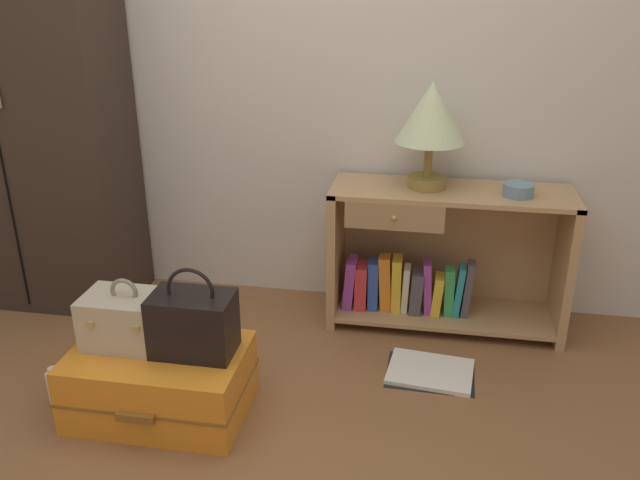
# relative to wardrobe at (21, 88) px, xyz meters

# --- Properties ---
(back_wall) EXTENTS (6.40, 0.10, 2.60)m
(back_wall) POSITION_rel_wardrobe_xyz_m (1.28, 0.30, 0.24)
(back_wall) COLOR beige
(back_wall) RESTS_ON ground_plane
(wardrobe) EXTENTS (0.91, 0.47, 2.13)m
(wardrobe) POSITION_rel_wardrobe_xyz_m (0.00, 0.00, 0.00)
(wardrobe) COLOR #33261E
(wardrobe) RESTS_ON ground_plane
(bookshelf) EXTENTS (1.07, 0.37, 0.67)m
(bookshelf) POSITION_rel_wardrobe_xyz_m (1.95, 0.05, -0.74)
(bookshelf) COLOR tan
(bookshelf) RESTS_ON ground_plane
(table_lamp) EXTENTS (0.31, 0.31, 0.47)m
(table_lamp) POSITION_rel_wardrobe_xyz_m (1.89, 0.05, -0.07)
(table_lamp) COLOR olive
(table_lamp) RESTS_ON bookshelf
(bowl) EXTENTS (0.13, 0.13, 0.05)m
(bowl) POSITION_rel_wardrobe_xyz_m (2.28, 0.00, -0.37)
(bowl) COLOR slate
(bowl) RESTS_ON bookshelf
(suitcase_large) EXTENTS (0.66, 0.45, 0.27)m
(suitcase_large) POSITION_rel_wardrobe_xyz_m (0.95, -0.84, -0.93)
(suitcase_large) COLOR orange
(suitcase_large) RESTS_ON ground_plane
(train_case) EXTENTS (0.32, 0.22, 0.27)m
(train_case) POSITION_rel_wardrobe_xyz_m (0.82, -0.80, -0.70)
(train_case) COLOR #B7A88E
(train_case) RESTS_ON suitcase_large
(handbag) EXTENTS (0.30, 0.19, 0.34)m
(handbag) POSITION_rel_wardrobe_xyz_m (1.09, -0.82, -0.68)
(handbag) COLOR black
(handbag) RESTS_ON suitcase_large
(bottle) EXTENTS (0.06, 0.06, 0.17)m
(bottle) POSITION_rel_wardrobe_xyz_m (0.52, -0.88, -0.99)
(bottle) COLOR white
(bottle) RESTS_ON ground_plane
(open_book_on_floor) EXTENTS (0.37, 0.30, 0.02)m
(open_book_on_floor) POSITION_rel_wardrobe_xyz_m (1.95, -0.41, -1.05)
(open_book_on_floor) COLOR white
(open_book_on_floor) RESTS_ON ground_plane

